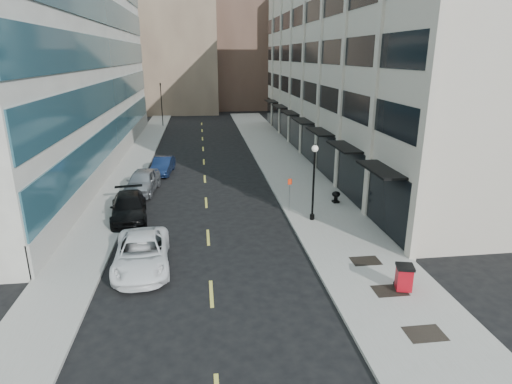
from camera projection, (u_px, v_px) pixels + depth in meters
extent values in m
plane|color=black|center=(213.00, 321.00, 16.48)|extent=(160.00, 160.00, 0.00)
cube|color=gray|center=(294.00, 175.00, 36.27)|extent=(5.00, 80.00, 0.15)
cube|color=gray|center=(124.00, 181.00, 34.55)|extent=(3.00, 80.00, 0.15)
cube|color=beige|center=(377.00, 64.00, 41.32)|extent=(14.00, 46.00, 18.00)
cube|color=black|center=(304.00, 137.00, 42.60)|extent=(0.18, 46.00, 3.60)
cube|color=black|center=(306.00, 91.00, 41.22)|extent=(0.12, 46.00, 1.80)
cube|color=black|center=(307.00, 53.00, 40.15)|extent=(0.12, 46.00, 1.80)
cube|color=black|center=(308.00, 12.00, 39.09)|extent=(0.12, 46.00, 1.80)
cube|color=beige|center=(432.00, 74.00, 18.74)|extent=(0.35, 0.60, 18.00)
cube|color=beige|center=(378.00, 69.00, 24.41)|extent=(0.35, 0.60, 18.00)
cube|color=beige|center=(344.00, 67.00, 30.07)|extent=(0.35, 0.60, 18.00)
cube|color=beige|center=(321.00, 65.00, 35.74)|extent=(0.35, 0.60, 18.00)
cube|color=beige|center=(304.00, 64.00, 41.40)|extent=(0.35, 0.60, 18.00)
cube|color=beige|center=(291.00, 62.00, 47.07)|extent=(0.35, 0.60, 18.00)
cube|color=beige|center=(281.00, 62.00, 52.73)|extent=(0.35, 0.60, 18.00)
cube|color=beige|center=(273.00, 61.00, 58.40)|extent=(0.35, 0.60, 18.00)
cube|color=black|center=(380.00, 169.00, 23.05)|extent=(1.30, 4.00, 0.12)
cube|color=black|center=(344.00, 147.00, 28.72)|extent=(1.30, 4.00, 0.12)
cube|color=black|center=(320.00, 132.00, 34.38)|extent=(1.30, 4.00, 0.12)
cube|color=black|center=(303.00, 121.00, 40.05)|extent=(1.30, 4.00, 0.12)
cube|color=black|center=(290.00, 113.00, 45.71)|extent=(1.30, 4.00, 0.12)
cube|color=black|center=(280.00, 106.00, 51.38)|extent=(1.30, 4.00, 0.12)
cube|color=black|center=(271.00, 101.00, 57.04)|extent=(1.30, 4.00, 0.12)
cube|color=silver|center=(13.00, 52.00, 36.96)|extent=(16.00, 46.00, 20.00)
cube|color=gray|center=(119.00, 153.00, 40.73)|extent=(0.20, 46.00, 1.80)
cube|color=#2E5D6C|center=(117.00, 131.00, 40.08)|extent=(0.14, 45.60, 2.40)
cube|color=#2E5D6C|center=(113.00, 93.00, 39.01)|extent=(0.14, 45.60, 2.40)
cube|color=#2E5D6C|center=(109.00, 52.00, 37.94)|extent=(0.14, 45.60, 2.40)
cube|color=#2E5D6C|center=(105.00, 10.00, 36.87)|extent=(0.14, 45.60, 2.40)
cube|color=#967E62|center=(175.00, 30.00, 75.92)|extent=(14.00, 18.00, 28.00)
cube|color=brown|center=(240.00, 15.00, 80.26)|extent=(12.00, 16.00, 34.00)
cube|color=#967E62|center=(128.00, 49.00, 85.05)|extent=(12.00, 14.00, 22.00)
cube|color=beige|center=(298.00, 54.00, 77.96)|extent=(10.00, 14.00, 20.00)
cube|color=black|center=(425.00, 334.00, 15.48)|extent=(1.40, 1.00, 0.01)
cube|color=black|center=(390.00, 291.00, 18.32)|extent=(1.40, 1.00, 0.01)
cube|color=black|center=(366.00, 261.00, 20.96)|extent=(1.40, 1.00, 0.01)
cube|color=#D8CC4C|center=(211.00, 293.00, 18.37)|extent=(0.15, 2.20, 0.01)
cube|color=#D8CC4C|center=(208.00, 237.00, 24.04)|extent=(0.15, 2.20, 0.01)
cube|color=#D8CC4C|center=(206.00, 203.00, 29.70)|extent=(0.15, 2.20, 0.01)
cube|color=#D8CC4C|center=(205.00, 179.00, 35.37)|extent=(0.15, 2.20, 0.01)
cube|color=#D8CC4C|center=(204.00, 162.00, 41.03)|extent=(0.15, 2.20, 0.01)
cube|color=#D8CC4C|center=(203.00, 149.00, 46.70)|extent=(0.15, 2.20, 0.01)
cube|color=#D8CC4C|center=(202.00, 139.00, 52.36)|extent=(0.15, 2.20, 0.01)
cube|color=#D8CC4C|center=(202.00, 131.00, 58.03)|extent=(0.15, 2.20, 0.01)
cube|color=#D8CC4C|center=(202.00, 124.00, 63.69)|extent=(0.15, 2.20, 0.01)
cylinder|color=black|center=(162.00, 106.00, 60.21)|extent=(0.12, 0.12, 6.00)
imported|color=black|center=(160.00, 84.00, 59.30)|extent=(0.66, 0.66, 1.98)
imported|color=white|center=(142.00, 253.00, 20.39)|extent=(2.89, 5.63, 1.52)
imported|color=black|center=(129.00, 207.00, 26.53)|extent=(2.78, 5.45, 1.52)
imported|color=#94989C|center=(143.00, 181.00, 31.68)|extent=(2.56, 5.18, 1.70)
imported|color=#112042|center=(163.00, 166.00, 36.77)|extent=(1.96, 4.41, 1.41)
cube|color=#A40A16|center=(404.00, 278.00, 18.22)|extent=(0.77, 0.77, 1.02)
cube|color=black|center=(405.00, 267.00, 18.05)|extent=(0.87, 0.87, 0.12)
cylinder|color=black|center=(395.00, 284.00, 18.65)|extent=(0.06, 0.22, 0.22)
cylinder|color=black|center=(404.00, 283.00, 18.70)|extent=(0.06, 0.22, 0.22)
cylinder|color=black|center=(312.00, 217.00, 26.22)|extent=(0.29, 0.29, 0.32)
cylinder|color=black|center=(313.00, 185.00, 25.58)|extent=(0.13, 0.13, 4.12)
sphere|color=silver|center=(315.00, 149.00, 24.91)|extent=(0.39, 0.39, 0.39)
cone|color=black|center=(315.00, 145.00, 24.85)|extent=(0.11, 0.11, 0.16)
cylinder|color=slate|center=(290.00, 194.00, 27.35)|extent=(0.04, 0.04, 2.31)
cube|color=red|center=(290.00, 182.00, 27.08)|extent=(0.27, 0.07, 0.37)
cube|color=black|center=(336.00, 202.00, 29.28)|extent=(0.46, 0.46, 0.12)
cylinder|color=black|center=(336.00, 198.00, 29.20)|extent=(0.26, 0.26, 0.41)
ellipsoid|color=black|center=(336.00, 194.00, 29.12)|extent=(0.57, 0.57, 0.40)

